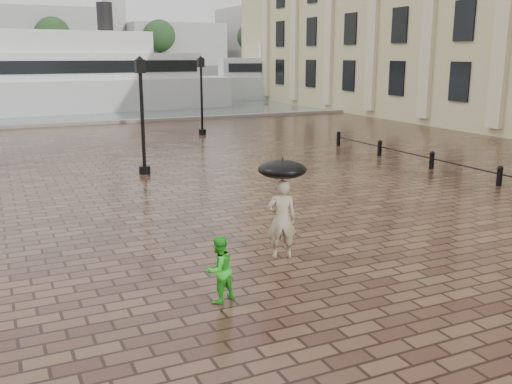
{
  "coord_description": "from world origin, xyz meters",
  "views": [
    {
      "loc": [
        -2.34,
        -7.91,
        4.54
      ],
      "look_at": [
        3.2,
        3.99,
        1.4
      ],
      "focal_mm": 40.0,
      "sensor_mm": 36.0,
      "label": 1
    }
  ],
  "objects_px": {
    "child_pedestrian": "(219,269)",
    "ferry_far": "(309,76)",
    "adult_pedestrian": "(282,219)",
    "ferry_near": "(70,79)",
    "street_lamps": "(12,112)"
  },
  "relations": [
    {
      "from": "ferry_near",
      "to": "ferry_far",
      "type": "xyz_separation_m",
      "value": [
        26.02,
        5.21,
        -0.26
      ]
    },
    {
      "from": "street_lamps",
      "to": "ferry_far",
      "type": "relative_size",
      "value": 0.85
    },
    {
      "from": "street_lamps",
      "to": "child_pedestrian",
      "type": "distance_m",
      "value": 16.34
    },
    {
      "from": "adult_pedestrian",
      "to": "child_pedestrian",
      "type": "distance_m",
      "value": 2.78
    },
    {
      "from": "street_lamps",
      "to": "child_pedestrian",
      "type": "bearing_deg",
      "value": -80.2
    },
    {
      "from": "ferry_far",
      "to": "ferry_near",
      "type": "bearing_deg",
      "value": -154.09
    },
    {
      "from": "child_pedestrian",
      "to": "ferry_far",
      "type": "height_order",
      "value": "ferry_far"
    },
    {
      "from": "child_pedestrian",
      "to": "ferry_near",
      "type": "height_order",
      "value": "ferry_near"
    },
    {
      "from": "adult_pedestrian",
      "to": "ferry_far",
      "type": "bearing_deg",
      "value": -101.12
    },
    {
      "from": "adult_pedestrian",
      "to": "ferry_near",
      "type": "bearing_deg",
      "value": -71.04
    },
    {
      "from": "child_pedestrian",
      "to": "adult_pedestrian",
      "type": "bearing_deg",
      "value": -164.68
    },
    {
      "from": "child_pedestrian",
      "to": "ferry_far",
      "type": "xyz_separation_m",
      "value": [
        28.74,
        46.13,
        1.77
      ]
    },
    {
      "from": "child_pedestrian",
      "to": "ferry_near",
      "type": "bearing_deg",
      "value": -115.82
    },
    {
      "from": "street_lamps",
      "to": "adult_pedestrian",
      "type": "xyz_separation_m",
      "value": [
        4.97,
        -14.34,
        -1.41
      ]
    },
    {
      "from": "ferry_near",
      "to": "street_lamps",
      "type": "bearing_deg",
      "value": -108.68
    }
  ]
}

